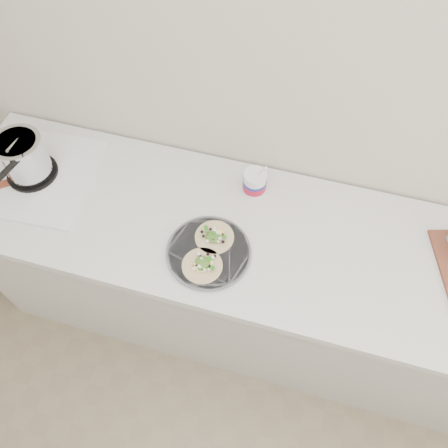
# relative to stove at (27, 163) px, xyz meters

# --- Properties ---
(counter) EXTENTS (2.44, 0.66, 0.90)m
(counter) POSITION_rel_stove_xyz_m (0.93, -0.01, -0.53)
(counter) COLOR beige
(counter) RESTS_ON ground
(stove) EXTENTS (0.52, 0.49, 0.24)m
(stove) POSITION_rel_stove_xyz_m (0.00, 0.00, 0.00)
(stove) COLOR silver
(stove) RESTS_ON counter
(taco_plate) EXTENTS (0.31, 0.31, 0.04)m
(taco_plate) POSITION_rel_stove_xyz_m (0.79, -0.15, -0.06)
(taco_plate) COLOR #535459
(taco_plate) RESTS_ON counter
(tub) EXTENTS (0.09, 0.09, 0.21)m
(tub) POSITION_rel_stove_xyz_m (0.88, 0.16, -0.01)
(tub) COLOR white
(tub) RESTS_ON counter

